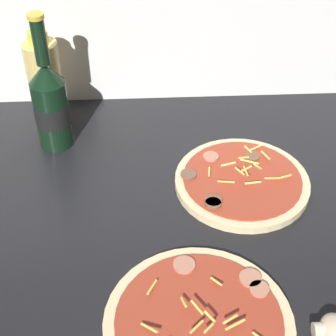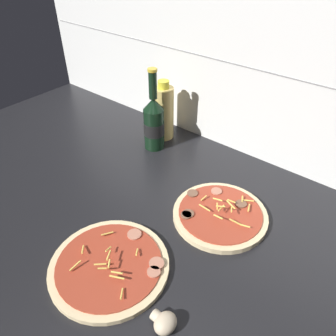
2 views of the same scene
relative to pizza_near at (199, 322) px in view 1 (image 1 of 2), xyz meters
The scene contains 6 objects.
counter_slab 15.50cm from the pizza_near, 125.81° to the left, with size 160.00×90.00×2.50cm.
pizza_near is the anchor object (origin of this frame).
pizza_far 29.77cm from the pizza_near, 69.86° to the left, with size 23.73×23.73×4.82cm.
beer_bottle 49.09cm from the pizza_near, 119.49° to the left, with size 6.62×6.62×26.44cm.
oil_bottle 55.96cm from the pizza_near, 117.52° to the left, with size 6.67×6.67×20.20cm.
mushroom_left 17.60cm from the pizza_near, ahead, with size 4.91×4.68×3.28cm.
Camera 1 is at (2.81, -51.75, 63.74)cm, focal length 55.00 mm.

